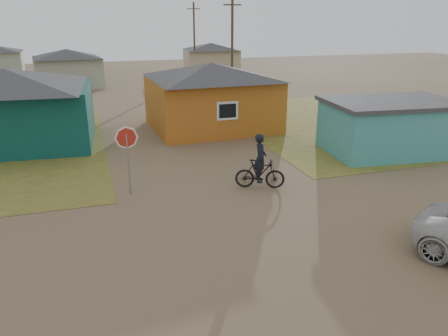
# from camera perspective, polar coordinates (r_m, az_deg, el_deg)

# --- Properties ---
(ground) EXTENTS (120.00, 120.00, 0.00)m
(ground) POSITION_cam_1_polar(r_m,az_deg,el_deg) (13.60, 4.92, -9.04)
(ground) COLOR brown
(grass_ne) EXTENTS (20.00, 18.00, 0.00)m
(grass_ne) POSITION_cam_1_polar(r_m,az_deg,el_deg) (31.13, 19.86, 6.09)
(grass_ne) COLOR olive
(grass_ne) RESTS_ON ground
(house_teal) EXTENTS (8.93, 7.08, 4.00)m
(house_teal) POSITION_cam_1_polar(r_m,az_deg,el_deg) (25.19, -26.27, 7.19)
(house_teal) COLOR #0A3B35
(house_teal) RESTS_ON ground
(house_yellow) EXTENTS (7.72, 6.76, 3.90)m
(house_yellow) POSITION_cam_1_polar(r_m,az_deg,el_deg) (26.42, -1.63, 9.49)
(house_yellow) COLOR #B6611C
(house_yellow) RESTS_ON ground
(shed_turquoise) EXTENTS (6.71, 4.93, 2.60)m
(shed_turquoise) POSITION_cam_1_polar(r_m,az_deg,el_deg) (23.15, 20.87, 5.13)
(shed_turquoise) COLOR teal
(shed_turquoise) RESTS_ON ground
(house_pale_west) EXTENTS (7.04, 6.15, 3.60)m
(house_pale_west) POSITION_cam_1_polar(r_m,az_deg,el_deg) (45.27, -19.73, 12.22)
(house_pale_west) COLOR #9AA28B
(house_pale_west) RESTS_ON ground
(house_beige_east) EXTENTS (6.95, 6.05, 3.60)m
(house_beige_east) POSITION_cam_1_polar(r_m,az_deg,el_deg) (53.31, -1.70, 14.16)
(house_beige_east) COLOR tan
(house_beige_east) RESTS_ON ground
(utility_pole_near) EXTENTS (1.40, 0.20, 8.00)m
(utility_pole_near) POSITION_cam_1_polar(r_m,az_deg,el_deg) (34.96, 1.07, 15.35)
(utility_pole_near) COLOR #47382A
(utility_pole_near) RESTS_ON ground
(utility_pole_far) EXTENTS (1.40, 0.20, 8.00)m
(utility_pole_far) POSITION_cam_1_polar(r_m,az_deg,el_deg) (50.58, -3.90, 16.45)
(utility_pole_far) COLOR #47382A
(utility_pole_far) RESTS_ON ground
(stop_sign) EXTENTS (0.82, 0.34, 2.65)m
(stop_sign) POSITION_cam_1_polar(r_m,az_deg,el_deg) (16.52, -12.56, 2.95)
(stop_sign) COLOR gray
(stop_sign) RESTS_ON ground
(cyclist) EXTENTS (2.01, 1.24, 2.20)m
(cyclist) POSITION_cam_1_polar(r_m,az_deg,el_deg) (17.10, 4.73, -0.08)
(cyclist) COLOR black
(cyclist) RESTS_ON ground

